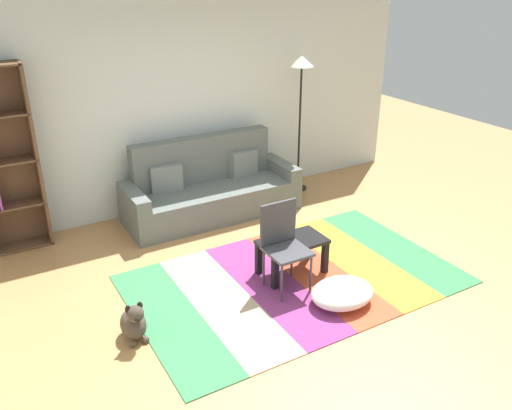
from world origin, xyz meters
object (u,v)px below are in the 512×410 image
object	(u,v)px
dog	(134,323)
folding_chair	(283,239)
couch	(210,190)
coffee_table	(292,247)
tv_remote	(285,241)
standing_lamp	(301,80)
pouf	(342,293)

from	to	relation	value
dog	folding_chair	distance (m)	1.62
couch	coffee_table	xyz separation A→B (m)	(0.09, -1.79, -0.02)
tv_remote	couch	bearing A→B (deg)	55.38
couch	dog	xyz separation A→B (m)	(-1.70, -2.00, -0.18)
dog	standing_lamp	size ratio (longest dim) A/B	0.21
couch	tv_remote	xyz separation A→B (m)	(0.00, -1.78, 0.07)
couch	pouf	world-z (taller)	couch
dog	couch	bearing A→B (deg)	49.65
couch	tv_remote	size ratio (longest dim) A/B	15.07
dog	folding_chair	bearing A→B (deg)	2.19
couch	folding_chair	world-z (taller)	couch
coffee_table	pouf	bearing A→B (deg)	-80.49
pouf	folding_chair	bearing A→B (deg)	120.81
standing_lamp	dog	bearing A→B (deg)	-146.10
standing_lamp	folding_chair	distance (m)	2.82
coffee_table	tv_remote	world-z (taller)	tv_remote
standing_lamp	tv_remote	distance (m)	2.68
standing_lamp	folding_chair	world-z (taller)	standing_lamp
dog	standing_lamp	xyz separation A→B (m)	(3.17, 2.13, 1.43)
pouf	couch	bearing A→B (deg)	94.79
coffee_table	pouf	distance (m)	0.74
pouf	dog	distance (m)	1.97
couch	folding_chair	size ratio (longest dim) A/B	2.51
coffee_table	tv_remote	size ratio (longest dim) A/B	4.67
coffee_table	standing_lamp	xyz separation A→B (m)	(1.38, 1.92, 1.28)
couch	dog	distance (m)	2.63
tv_remote	standing_lamp	bearing A→B (deg)	17.69
pouf	standing_lamp	bearing A→B (deg)	64.34
dog	standing_lamp	bearing A→B (deg)	33.90
coffee_table	folding_chair	xyz separation A→B (m)	(-0.21, -0.15, 0.22)
tv_remote	pouf	bearing A→B (deg)	-108.90
coffee_table	standing_lamp	world-z (taller)	standing_lamp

